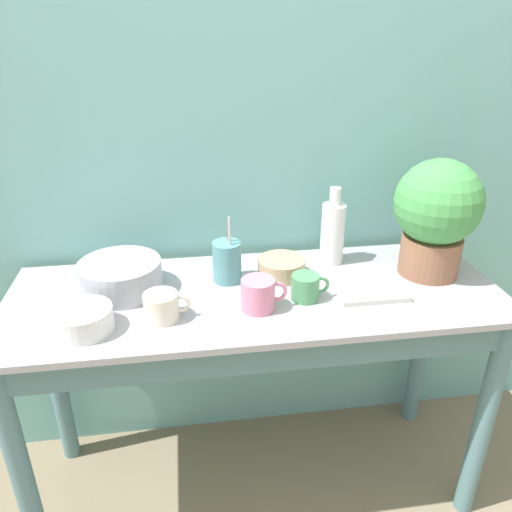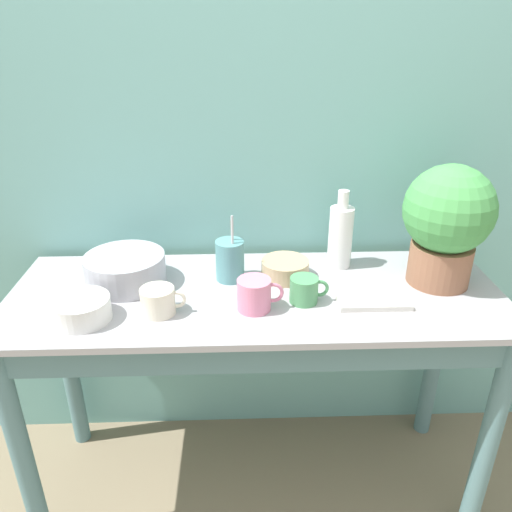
{
  "view_description": "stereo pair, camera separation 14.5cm",
  "coord_description": "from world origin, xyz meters",
  "px_view_note": "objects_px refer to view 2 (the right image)",
  "views": [
    {
      "loc": [
        -0.19,
        -1.03,
        1.54
      ],
      "look_at": [
        0.0,
        0.27,
        0.91
      ],
      "focal_mm": 35.0,
      "sensor_mm": 36.0,
      "label": 1
    },
    {
      "loc": [
        -0.05,
        -1.04,
        1.54
      ],
      "look_at": [
        0.0,
        0.27,
        0.91
      ],
      "focal_mm": 35.0,
      "sensor_mm": 36.0,
      "label": 2
    }
  ],
  "objects_px": {
    "bowl_wash_large": "(125,269)",
    "mug_cream": "(159,301)",
    "mug_pink": "(255,294)",
    "utensil_cup": "(230,260)",
    "mug_green": "(305,290)",
    "bowl_small_tan": "(285,269)",
    "bowl_small_enamel_white": "(81,309)",
    "potted_plant": "(447,220)",
    "bottle_tall": "(341,235)",
    "tray_board": "(371,297)"
  },
  "relations": [
    {
      "from": "potted_plant",
      "to": "mug_pink",
      "type": "height_order",
      "value": "potted_plant"
    },
    {
      "from": "potted_plant",
      "to": "bottle_tall",
      "type": "distance_m",
      "value": 0.33
    },
    {
      "from": "tray_board",
      "to": "mug_green",
      "type": "bearing_deg",
      "value": -178.9
    },
    {
      "from": "bowl_wash_large",
      "to": "mug_cream",
      "type": "relative_size",
      "value": 1.94
    },
    {
      "from": "potted_plant",
      "to": "bowl_wash_large",
      "type": "relative_size",
      "value": 1.52
    },
    {
      "from": "potted_plant",
      "to": "utensil_cup",
      "type": "relative_size",
      "value": 1.72
    },
    {
      "from": "utensil_cup",
      "to": "bowl_small_tan",
      "type": "bearing_deg",
      "value": 2.13
    },
    {
      "from": "potted_plant",
      "to": "bottle_tall",
      "type": "relative_size",
      "value": 1.43
    },
    {
      "from": "bowl_wash_large",
      "to": "mug_cream",
      "type": "height_order",
      "value": "bowl_wash_large"
    },
    {
      "from": "bowl_small_tan",
      "to": "utensil_cup",
      "type": "xyz_separation_m",
      "value": [
        -0.17,
        -0.01,
        0.04
      ]
    },
    {
      "from": "mug_green",
      "to": "bowl_small_tan",
      "type": "relative_size",
      "value": 0.75
    },
    {
      "from": "utensil_cup",
      "to": "tray_board",
      "type": "height_order",
      "value": "utensil_cup"
    },
    {
      "from": "bowl_wash_large",
      "to": "utensil_cup",
      "type": "relative_size",
      "value": 1.13
    },
    {
      "from": "bowl_wash_large",
      "to": "bowl_small_enamel_white",
      "type": "height_order",
      "value": "bowl_wash_large"
    },
    {
      "from": "mug_green",
      "to": "bowl_small_enamel_white",
      "type": "bearing_deg",
      "value": -173.18
    },
    {
      "from": "potted_plant",
      "to": "bowl_small_enamel_white",
      "type": "distance_m",
      "value": 1.08
    },
    {
      "from": "potted_plant",
      "to": "mug_cream",
      "type": "relative_size",
      "value": 2.94
    },
    {
      "from": "tray_board",
      "to": "mug_pink",
      "type": "bearing_deg",
      "value": -173.57
    },
    {
      "from": "mug_pink",
      "to": "mug_cream",
      "type": "xyz_separation_m",
      "value": [
        -0.27,
        -0.01,
        -0.01
      ]
    },
    {
      "from": "bowl_wash_large",
      "to": "bowl_small_enamel_white",
      "type": "xyz_separation_m",
      "value": [
        -0.08,
        -0.21,
        -0.02
      ]
    },
    {
      "from": "potted_plant",
      "to": "mug_pink",
      "type": "xyz_separation_m",
      "value": [
        -0.58,
        -0.14,
        -0.16
      ]
    },
    {
      "from": "bowl_wash_large",
      "to": "mug_pink",
      "type": "height_order",
      "value": "bowl_wash_large"
    },
    {
      "from": "bottle_tall",
      "to": "utensil_cup",
      "type": "height_order",
      "value": "bottle_tall"
    },
    {
      "from": "bottle_tall",
      "to": "tray_board",
      "type": "height_order",
      "value": "bottle_tall"
    },
    {
      "from": "mug_green",
      "to": "bowl_small_tan",
      "type": "height_order",
      "value": "mug_green"
    },
    {
      "from": "mug_pink",
      "to": "utensil_cup",
      "type": "distance_m",
      "value": 0.2
    },
    {
      "from": "bowl_wash_large",
      "to": "mug_pink",
      "type": "relative_size",
      "value": 1.87
    },
    {
      "from": "mug_pink",
      "to": "bowl_small_tan",
      "type": "distance_m",
      "value": 0.22
    },
    {
      "from": "potted_plant",
      "to": "bowl_small_enamel_white",
      "type": "xyz_separation_m",
      "value": [
        -1.05,
        -0.18,
        -0.17
      ]
    },
    {
      "from": "utensil_cup",
      "to": "tray_board",
      "type": "relative_size",
      "value": 1.05
    },
    {
      "from": "bowl_small_enamel_white",
      "to": "tray_board",
      "type": "xyz_separation_m",
      "value": [
        0.82,
        0.08,
        -0.02
      ]
    },
    {
      "from": "bowl_wash_large",
      "to": "bottle_tall",
      "type": "relative_size",
      "value": 0.94
    },
    {
      "from": "potted_plant",
      "to": "mug_pink",
      "type": "bearing_deg",
      "value": -166.22
    },
    {
      "from": "bowl_wash_large",
      "to": "mug_pink",
      "type": "xyz_separation_m",
      "value": [
        0.39,
        -0.17,
        -0.0
      ]
    },
    {
      "from": "bowl_small_enamel_white",
      "to": "bowl_small_tan",
      "type": "distance_m",
      "value": 0.62
    },
    {
      "from": "bottle_tall",
      "to": "bowl_small_enamel_white",
      "type": "xyz_separation_m",
      "value": [
        -0.76,
        -0.31,
        -0.08
      ]
    },
    {
      "from": "mug_green",
      "to": "mug_pink",
      "type": "bearing_deg",
      "value": -166.48
    },
    {
      "from": "bottle_tall",
      "to": "tray_board",
      "type": "bearing_deg",
      "value": -76.41
    },
    {
      "from": "potted_plant",
      "to": "tray_board",
      "type": "distance_m",
      "value": 0.32
    },
    {
      "from": "potted_plant",
      "to": "mug_green",
      "type": "height_order",
      "value": "potted_plant"
    },
    {
      "from": "bowl_small_enamel_white",
      "to": "bowl_small_tan",
      "type": "height_order",
      "value": "bowl_small_enamel_white"
    },
    {
      "from": "potted_plant",
      "to": "bowl_small_tan",
      "type": "height_order",
      "value": "potted_plant"
    },
    {
      "from": "mug_green",
      "to": "utensil_cup",
      "type": "relative_size",
      "value": 0.52
    },
    {
      "from": "bottle_tall",
      "to": "utensil_cup",
      "type": "relative_size",
      "value": 1.2
    },
    {
      "from": "potted_plant",
      "to": "utensil_cup",
      "type": "distance_m",
      "value": 0.66
    },
    {
      "from": "potted_plant",
      "to": "mug_green",
      "type": "relative_size",
      "value": 3.29
    },
    {
      "from": "mug_cream",
      "to": "bowl_small_enamel_white",
      "type": "distance_m",
      "value": 0.21
    },
    {
      "from": "mug_cream",
      "to": "bowl_small_tan",
      "type": "xyz_separation_m",
      "value": [
        0.37,
        0.2,
        -0.01
      ]
    },
    {
      "from": "potted_plant",
      "to": "bowl_wash_large",
      "type": "xyz_separation_m",
      "value": [
        -0.97,
        0.03,
        -0.16
      ]
    },
    {
      "from": "bowl_wash_large",
      "to": "mug_green",
      "type": "xyz_separation_m",
      "value": [
        0.54,
        -0.13,
        -0.01
      ]
    }
  ]
}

